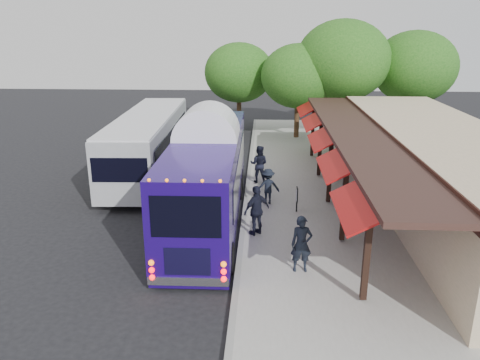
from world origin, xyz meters
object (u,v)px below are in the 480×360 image
(coach_bus, at_px, (208,172))
(sign_board, at_px, (297,196))
(ped_b, at_px, (259,164))
(ped_d, at_px, (268,186))
(ped_a, at_px, (301,244))
(ped_c, at_px, (257,210))
(city_bus, at_px, (149,141))

(coach_bus, distance_m, sign_board, 3.95)
(ped_b, bearing_deg, ped_d, 108.29)
(coach_bus, relative_size, ped_a, 6.37)
(ped_b, bearing_deg, ped_c, 100.08)
(ped_a, bearing_deg, ped_b, 95.27)
(coach_bus, xyz_separation_m, ped_d, (2.49, 1.52, -1.09))
(ped_b, relative_size, sign_board, 1.77)
(ped_d, bearing_deg, ped_b, -88.88)
(city_bus, relative_size, ped_a, 6.55)
(ped_a, height_order, sign_board, ped_a)
(city_bus, relative_size, ped_c, 6.30)
(coach_bus, bearing_deg, city_bus, 121.94)
(coach_bus, distance_m, ped_d, 3.11)
(coach_bus, bearing_deg, ped_b, 65.33)
(coach_bus, height_order, ped_b, coach_bus)
(ped_c, height_order, sign_board, ped_c)
(ped_a, relative_size, ped_b, 0.99)
(ped_a, distance_m, ped_d, 6.19)
(ped_a, distance_m, sign_board, 5.15)
(city_bus, height_order, ped_a, city_bus)
(sign_board, bearing_deg, city_bus, 142.65)
(ped_a, relative_size, ped_c, 0.96)
(ped_c, bearing_deg, city_bus, -91.36)
(city_bus, xyz_separation_m, ped_a, (7.56, -10.89, -0.73))
(ped_b, height_order, ped_c, ped_c)
(coach_bus, height_order, city_bus, coach_bus)
(coach_bus, distance_m, city_bus, 7.48)
(city_bus, xyz_separation_m, ped_c, (6.06, -8.12, -0.69))
(ped_d, relative_size, sign_board, 1.50)
(ped_c, relative_size, sign_board, 1.81)
(ped_d, bearing_deg, sign_board, 135.39)
(coach_bus, height_order, sign_board, coach_bus)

